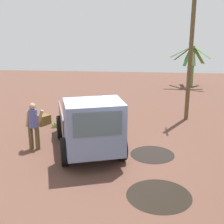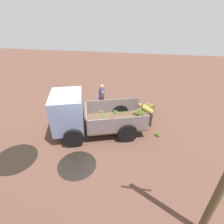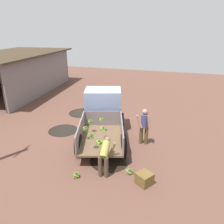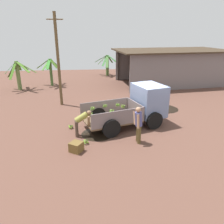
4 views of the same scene
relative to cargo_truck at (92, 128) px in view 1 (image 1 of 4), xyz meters
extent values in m
plane|color=brown|center=(0.10, 0.20, -1.10)|extent=(36.00, 36.00, 0.00)
cylinder|color=black|center=(2.10, 2.11, -1.10)|extent=(1.75, 1.75, 0.01)
cylinder|color=black|center=(-0.53, 2.02, -1.10)|extent=(1.53, 1.53, 0.01)
cylinder|color=black|center=(-2.46, -1.16, -1.10)|extent=(1.58, 1.58, 0.01)
cube|color=brown|center=(-1.68, -0.53, -0.61)|extent=(3.22, 2.58, 0.08)
cube|color=slate|center=(-1.95, 0.31, -0.20)|extent=(2.69, 0.89, 0.74)
cube|color=slate|center=(-1.41, -1.38, -0.20)|extent=(2.69, 0.89, 0.74)
cube|color=slate|center=(-0.37, -0.12, -0.20)|extent=(0.60, 1.75, 0.74)
cube|color=#7183AC|center=(0.42, 0.13, 0.18)|extent=(1.85, 2.12, 1.67)
cube|color=#4C606B|center=(1.09, 0.34, 0.52)|extent=(0.46, 1.37, 0.73)
cylinder|color=black|center=(-0.06, 0.97, -0.65)|extent=(0.93, 0.48, 0.90)
cylinder|color=black|center=(0.51, -0.83, -0.65)|extent=(0.93, 0.48, 0.90)
cylinder|color=black|center=(-2.37, 0.24, -0.65)|extent=(0.93, 0.48, 0.90)
cylinder|color=black|center=(-1.80, -1.56, -0.65)|extent=(0.93, 0.48, 0.90)
sphere|color=brown|center=(-1.98, 0.06, 0.00)|extent=(0.08, 0.08, 0.08)
cylinder|color=#87AF47|center=(-1.93, 0.12, -0.04)|extent=(0.17, 0.15, 0.11)
cylinder|color=olive|center=(-1.99, 0.12, -0.05)|extent=(0.18, 0.09, 0.14)
cylinder|color=#5A7B33|center=(-2.03, 0.09, -0.06)|extent=(0.13, 0.17, 0.14)
cylinder|color=olive|center=(-2.03, 0.04, -0.07)|extent=(0.08, 0.16, 0.17)
cylinder|color=olive|center=(-2.00, -0.01, -0.05)|extent=(0.19, 0.12, 0.12)
cylinder|color=olive|center=(-1.96, -0.01, -0.05)|extent=(0.19, 0.08, 0.13)
cylinder|color=#547D2A|center=(-1.92, 0.01, -0.06)|extent=(0.15, 0.17, 0.14)
cylinder|color=#517A23|center=(-1.93, 0.08, -0.07)|extent=(0.10, 0.16, 0.17)
sphere|color=#4C4431|center=(-2.79, -0.86, -0.07)|extent=(0.09, 0.09, 0.09)
cylinder|color=#87A949|center=(-2.73, -0.93, -0.12)|extent=(0.20, 0.18, 0.13)
cylinder|color=#7CA23B|center=(-2.72, -0.86, -0.14)|extent=(0.06, 0.19, 0.18)
cylinder|color=olive|center=(-2.72, -0.81, -0.13)|extent=(0.18, 0.19, 0.16)
cylinder|color=#89B14E|center=(-2.80, -0.81, -0.16)|extent=(0.18, 0.09, 0.20)
cylinder|color=#609224|center=(-2.86, -0.82, -0.12)|extent=(0.15, 0.21, 0.14)
cylinder|color=#72B02E|center=(-2.86, -0.88, -0.14)|extent=(0.11, 0.21, 0.17)
cylinder|color=#5F932D|center=(-2.81, -0.94, -0.14)|extent=(0.21, 0.11, 0.17)
sphere|color=brown|center=(-1.05, -0.33, 0.08)|extent=(0.07, 0.07, 0.07)
cylinder|color=olive|center=(-1.00, -0.27, 0.05)|extent=(0.16, 0.15, 0.10)
cylinder|color=#7EA633|center=(-1.08, -0.26, 0.03)|extent=(0.18, 0.10, 0.12)
cylinder|color=#7EAD2D|center=(-1.12, -0.32, 0.03)|extent=(0.06, 0.17, 0.14)
cylinder|color=olive|center=(-1.09, -0.37, 0.01)|extent=(0.15, 0.12, 0.16)
cylinder|color=olive|center=(-1.04, -0.38, 0.01)|extent=(0.15, 0.08, 0.16)
cylinder|color=olive|center=(-1.00, -0.33, 0.01)|extent=(0.04, 0.15, 0.16)
sphere|color=#463F2D|center=(-1.67, -0.62, -0.06)|extent=(0.08, 0.08, 0.08)
cylinder|color=#518324|center=(-1.71, -0.67, -0.13)|extent=(0.16, 0.14, 0.16)
cylinder|color=olive|center=(-1.64, -0.69, -0.11)|extent=(0.19, 0.11, 0.14)
cylinder|color=#659B2D|center=(-1.60, -0.64, -0.11)|extent=(0.08, 0.19, 0.14)
cylinder|color=#65982E|center=(-1.63, -0.58, -0.13)|extent=(0.14, 0.15, 0.17)
cylinder|color=#659A30|center=(-1.67, -0.55, -0.11)|extent=(0.18, 0.05, 0.14)
cylinder|color=#70AC38|center=(-1.73, -0.57, -0.10)|extent=(0.15, 0.18, 0.12)
cylinder|color=#71A83C|center=(-1.74, -0.64, -0.11)|extent=(0.09, 0.19, 0.13)
sphere|color=brown|center=(-2.65, -0.49, 0.08)|extent=(0.07, 0.07, 0.07)
cylinder|color=olive|center=(-2.60, -0.43, 0.03)|extent=(0.16, 0.15, 0.13)
cylinder|color=olive|center=(-2.66, -0.42, 0.03)|extent=(0.19, 0.08, 0.13)
cylinder|color=#6C9D37|center=(-2.70, -0.45, 0.01)|extent=(0.13, 0.15, 0.16)
cylinder|color=olive|center=(-2.71, -0.50, 0.02)|extent=(0.07, 0.18, 0.15)
cylinder|color=#518121|center=(-2.69, -0.53, 0.01)|extent=(0.15, 0.13, 0.17)
cylinder|color=#587C2D|center=(-2.64, -0.56, 0.03)|extent=(0.19, 0.04, 0.13)
cylinder|color=#7AA644|center=(-2.59, -0.54, 0.03)|extent=(0.14, 0.17, 0.12)
cylinder|color=#6FAA2A|center=(-2.60, -0.49, 0.00)|extent=(0.04, 0.14, 0.18)
sphere|color=brown|center=(-1.27, 0.13, 0.02)|extent=(0.08, 0.08, 0.08)
cylinder|color=#579320|center=(-1.21, 0.11, -0.05)|extent=(0.10, 0.17, 0.17)
cylinder|color=olive|center=(-1.23, 0.19, -0.04)|extent=(0.17, 0.15, 0.15)
cylinder|color=#5C811F|center=(-1.30, 0.20, -0.03)|extent=(0.19, 0.12, 0.13)
cylinder|color=olive|center=(-1.32, 0.16, -0.05)|extent=(0.11, 0.17, 0.17)
cylinder|color=#79B042|center=(-1.31, 0.08, -0.04)|extent=(0.17, 0.15, 0.15)
cylinder|color=#4F8321|center=(-1.25, 0.06, -0.03)|extent=(0.20, 0.09, 0.14)
cylinder|color=brown|center=(-4.72, 3.74, 1.86)|extent=(0.19, 0.19, 5.92)
cylinder|color=#5C783D|center=(-12.09, 5.01, 0.26)|extent=(0.33, 0.33, 2.73)
cube|color=#41532A|center=(-11.65, 5.00, 1.07)|extent=(0.90, 0.29, 1.22)
cube|color=#3E712D|center=(-11.66, 5.53, 1.31)|extent=(1.01, 1.16, 0.74)
cube|color=#325124|center=(-12.01, 5.55, 1.29)|extent=(0.41, 1.13, 0.78)
cube|color=#518924|center=(-12.55, 5.48, 1.03)|extent=(1.13, 1.13, 1.31)
cube|color=#457D32|center=(-12.75, 4.90, 1.09)|extent=(1.37, 0.50, 1.19)
cube|color=#467838|center=(-12.57, 4.47, 1.15)|extent=(1.13, 1.23, 1.08)
cube|color=#3F5A2B|center=(-11.94, 4.26, 1.31)|extent=(0.51, 1.54, 0.75)
cube|color=#225C24|center=(-11.76, 4.71, 1.05)|extent=(0.83, 0.78, 1.26)
cylinder|color=brown|center=(-0.62, -2.32, -0.69)|extent=(0.17, 0.17, 0.83)
cylinder|color=brown|center=(-0.62, -2.08, -0.69)|extent=(0.17, 0.17, 0.83)
cylinder|color=#4D4E88|center=(-0.65, -2.20, 0.05)|extent=(0.37, 0.32, 0.67)
sphere|color=tan|center=(-0.69, -2.20, 0.49)|extent=(0.23, 0.23, 0.23)
cylinder|color=tan|center=(-0.72, -2.41, 0.02)|extent=(0.12, 0.21, 0.62)
cylinder|color=tan|center=(-0.78, -2.00, 0.04)|extent=(0.12, 0.31, 0.61)
cylinder|color=#4B3A30|center=(-3.46, -1.14, -0.71)|extent=(0.17, 0.17, 0.79)
cylinder|color=#4B3A30|center=(-3.44, -1.36, -0.71)|extent=(0.17, 0.17, 0.79)
cylinder|color=olive|center=(-3.18, -1.23, -0.15)|extent=(0.70, 0.34, 0.57)
sphere|color=#8C6746|center=(-2.82, -1.20, 0.06)|extent=(0.22, 0.22, 0.22)
cylinder|color=#8C6746|center=(-2.86, -1.01, -0.29)|extent=(0.13, 0.33, 0.58)
cylinder|color=#8C6746|center=(-2.86, -1.40, -0.30)|extent=(0.12, 0.29, 0.59)
sphere|color=#48412F|center=(-3.81, -0.35, -0.93)|extent=(0.07, 0.07, 0.07)
cylinder|color=olive|center=(-3.79, -0.29, -1.00)|extent=(0.17, 0.09, 0.16)
cylinder|color=#5B9A22|center=(-3.84, -0.30, -1.00)|extent=(0.17, 0.13, 0.15)
cylinder|color=olive|center=(-3.86, -0.34, -1.01)|extent=(0.07, 0.16, 0.17)
cylinder|color=#68A926|center=(-3.88, -0.39, -0.98)|extent=(0.13, 0.19, 0.11)
cylinder|color=olive|center=(-3.83, -0.40, -1.01)|extent=(0.15, 0.09, 0.18)
cylinder|color=olive|center=(-3.76, -0.41, -0.98)|extent=(0.18, 0.15, 0.12)
cylinder|color=#587F23|center=(-3.75, -0.37, -1.00)|extent=(0.08, 0.17, 0.16)
cylinder|color=olive|center=(-3.74, -0.32, -0.98)|extent=(0.11, 0.19, 0.12)
sphere|color=brown|center=(-3.00, -2.11, -0.94)|extent=(0.08, 0.08, 0.08)
cylinder|color=#568924|center=(-2.99, -2.05, -1.01)|extent=(0.18, 0.08, 0.18)
cylinder|color=#7DAC32|center=(-3.08, -2.07, -0.98)|extent=(0.14, 0.20, 0.12)
cylinder|color=#76AE3D|center=(-3.07, -2.15, -1.00)|extent=(0.13, 0.19, 0.15)
cylinder|color=#5E8C20|center=(-2.97, -2.19, -0.99)|extent=(0.20, 0.12, 0.13)
cylinder|color=olive|center=(-2.93, -2.11, -1.00)|extent=(0.05, 0.19, 0.16)
cube|color=brown|center=(-3.40, -2.72, -0.89)|extent=(0.67, 0.67, 0.42)
camera|label=1|loc=(9.51, 1.52, 3.44)|focal=50.00mm
camera|label=2|loc=(-2.69, 6.56, 4.30)|focal=28.00mm
camera|label=3|loc=(-9.55, -3.52, 3.88)|focal=35.00mm
camera|label=4|loc=(-2.75, -10.94, 3.71)|focal=35.00mm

